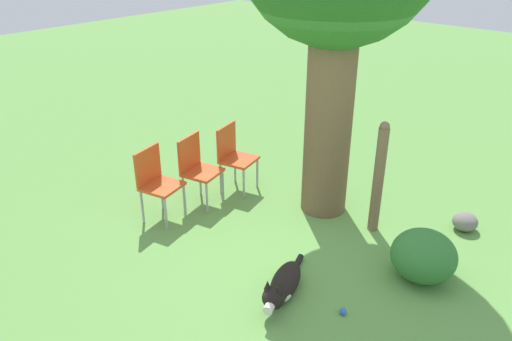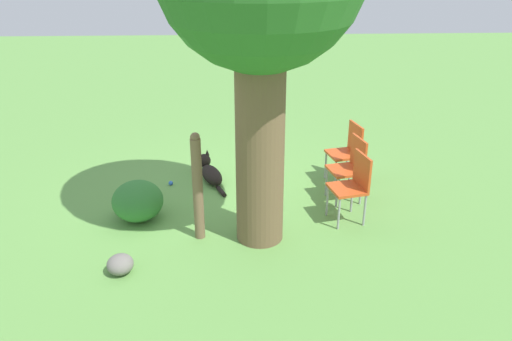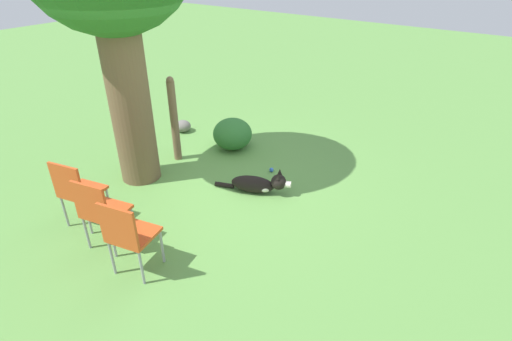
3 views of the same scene
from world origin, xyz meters
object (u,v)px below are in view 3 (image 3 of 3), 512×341
at_px(fence_post, 174,119).
at_px(red_chair_2, 77,189).
at_px(red_chair_0, 128,233).
at_px(tennis_ball, 271,170).
at_px(red_chair_1, 100,209).
at_px(dog, 259,184).

xyz_separation_m(fence_post, red_chair_2, (-1.98, -0.35, -0.16)).
relative_size(red_chair_0, tennis_ball, 13.57).
bearing_deg(red_chair_1, red_chair_0, -111.46).
xyz_separation_m(dog, fence_post, (0.06, 1.69, 0.57)).
distance_m(fence_post, red_chair_1, 2.28).
bearing_deg(red_chair_1, tennis_ball, -24.90).
relative_size(dog, red_chair_0, 1.17).
bearing_deg(tennis_ball, fence_post, 109.45).
height_order(fence_post, red_chair_0, fence_post).
relative_size(fence_post, red_chair_1, 1.50).
distance_m(red_chair_1, red_chair_2, 0.60).
height_order(dog, fence_post, fence_post).
relative_size(dog, red_chair_1, 1.17).
bearing_deg(fence_post, red_chair_0, -144.67).
distance_m(fence_post, red_chair_0, 2.65).
height_order(red_chair_0, red_chair_2, same).
bearing_deg(tennis_ball, red_chair_1, 167.72).
relative_size(dog, fence_post, 0.78).
bearing_deg(dog, fence_post, 157.39).
relative_size(fence_post, red_chair_0, 1.50).
bearing_deg(tennis_ball, red_chair_0, -179.52).
bearing_deg(red_chair_2, fence_post, -2.48).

